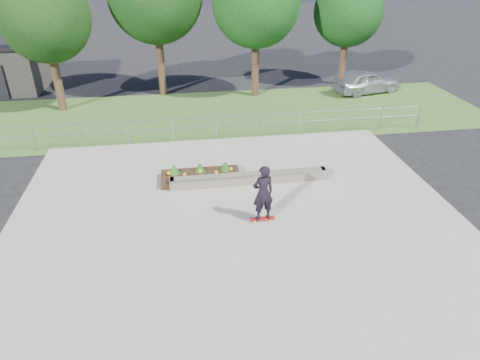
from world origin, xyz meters
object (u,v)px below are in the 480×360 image
at_px(grind_ledge, 249,178).
at_px(parked_car, 366,82).
at_px(skateboarder, 263,193).
at_px(planter_bed, 201,175).

relative_size(grind_ledge, parked_car, 1.45).
distance_m(skateboarder, parked_car, 15.81).
relative_size(grind_ledge, skateboarder, 2.98).
height_order(planter_bed, skateboarder, skateboarder).
bearing_deg(planter_bed, grind_ledge, -18.08).
height_order(grind_ledge, parked_car, parked_car).
bearing_deg(grind_ledge, skateboarder, -90.05).
height_order(grind_ledge, skateboarder, skateboarder).
bearing_deg(parked_car, skateboarder, 132.00).
bearing_deg(skateboarder, parked_car, 55.03).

